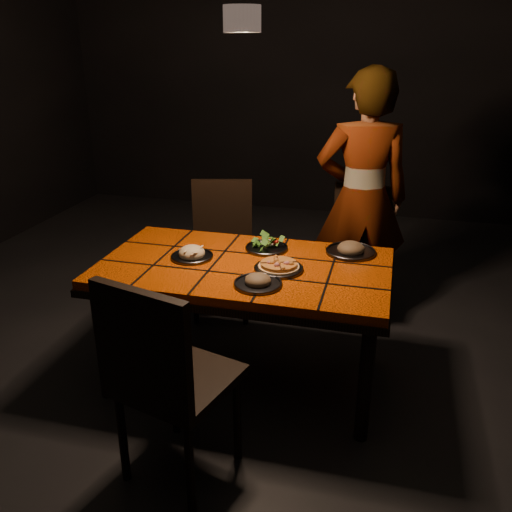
% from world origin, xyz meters
% --- Properties ---
extents(room_shell, '(6.04, 7.04, 3.08)m').
position_xyz_m(room_shell, '(0.00, 0.00, 1.50)').
color(room_shell, black).
rests_on(room_shell, ground).
extents(dining_table, '(1.62, 0.92, 0.75)m').
position_xyz_m(dining_table, '(0.00, 0.00, 0.67)').
color(dining_table, '#DF4C07').
rests_on(dining_table, ground).
extents(chair_near, '(0.57, 0.57, 1.03)m').
position_xyz_m(chair_near, '(-0.11, -0.88, 0.59)').
color(chair_near, black).
rests_on(chair_near, ground).
extents(chair_far_left, '(0.53, 0.53, 0.97)m').
position_xyz_m(chair_far_left, '(-0.41, 0.86, 0.55)').
color(chair_far_left, black).
rests_on(chair_far_left, ground).
extents(chair_far_right, '(0.49, 0.49, 0.95)m').
position_xyz_m(chair_far_right, '(0.56, 1.03, 0.55)').
color(chair_far_right, black).
rests_on(chair_far_right, ground).
extents(diner, '(0.72, 0.56, 1.76)m').
position_xyz_m(diner, '(0.56, 1.00, 0.88)').
color(diner, brown).
rests_on(diner, ground).
extents(pendant_lamp, '(0.18, 0.18, 1.06)m').
position_xyz_m(pendant_lamp, '(0.00, 0.00, 2.02)').
color(pendant_lamp, black).
rests_on(pendant_lamp, room_shell).
extents(plate_pizza, '(0.28, 0.28, 0.04)m').
position_xyz_m(plate_pizza, '(0.21, -0.04, 0.77)').
color(plate_pizza, '#3C3B41').
rests_on(plate_pizza, dining_table).
extents(plate_pasta, '(0.24, 0.24, 0.08)m').
position_xyz_m(plate_pasta, '(-0.31, 0.01, 0.77)').
color(plate_pasta, '#3C3B41').
rests_on(plate_pasta, dining_table).
extents(plate_salad, '(0.25, 0.25, 0.07)m').
position_xyz_m(plate_salad, '(0.07, 0.24, 0.78)').
color(plate_salad, '#3C3B41').
rests_on(plate_salad, dining_table).
extents(plate_mushroom_a, '(0.25, 0.25, 0.08)m').
position_xyz_m(plate_mushroom_a, '(0.14, -0.26, 0.77)').
color(plate_mushroom_a, '#3C3B41').
rests_on(plate_mushroom_a, dining_table).
extents(plate_mushroom_b, '(0.29, 0.29, 0.10)m').
position_xyz_m(plate_mushroom_b, '(0.56, 0.31, 0.77)').
color(plate_mushroom_b, '#3C3B41').
rests_on(plate_mushroom_b, dining_table).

